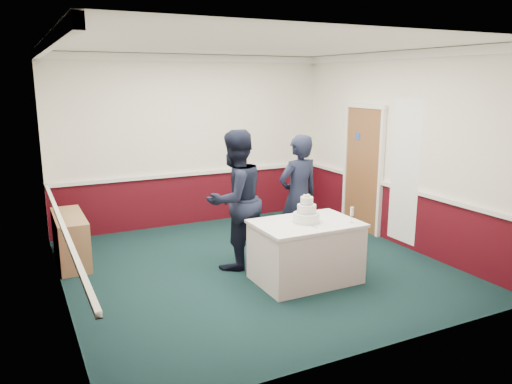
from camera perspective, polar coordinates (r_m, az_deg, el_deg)
name	(u,v)px	position (r m, az deg, el deg)	size (l,w,h in m)	color
ground	(255,267)	(7.09, -0.13, -8.52)	(5.00, 5.00, 0.00)	#122C2B
room_shell	(241,123)	(7.22, -1.74, 7.93)	(5.00, 5.00, 3.00)	white
sideboard	(71,239)	(7.61, -20.41, -5.06)	(0.41, 1.20, 0.70)	#A67B50
cake_table	(306,251)	(6.53, 5.69, -6.72)	(1.32, 0.92, 0.79)	white
wedding_cake	(306,214)	(6.39, 5.79, -2.49)	(0.35, 0.35, 0.36)	white
cake_knife	(313,226)	(6.24, 6.51, -3.90)	(0.01, 0.22, 0.01)	silver
champagne_flute	(352,212)	(6.43, 10.90, -2.28)	(0.05, 0.05, 0.21)	silver
person_man	(235,200)	(6.84, -2.39, -0.89)	(0.93, 0.73, 1.92)	black
person_woman	(298,197)	(7.27, 4.86, -0.53)	(0.66, 0.43, 1.81)	black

